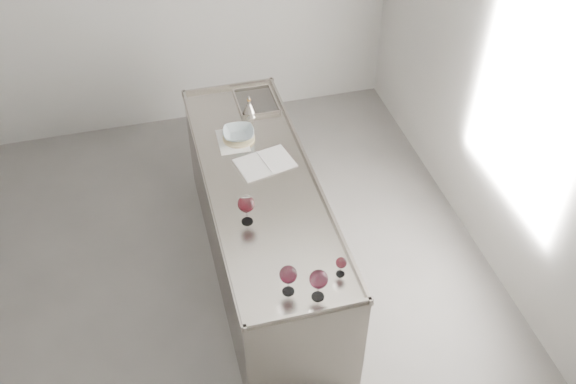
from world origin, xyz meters
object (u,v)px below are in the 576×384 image
object	(u,v)px
wine_glass_small	(341,263)
wine_glass_right	(319,280)
counter	(263,227)
wine_glass_middle	(288,275)
ceramic_bowl	(239,134)
wine_funnel	(249,109)
notebook	(265,163)
wine_glass_left	(246,205)

from	to	relation	value
wine_glass_small	wine_glass_right	bearing A→B (deg)	-144.26
counter	wine_glass_small	size ratio (longest dim) A/B	17.84
wine_glass_middle	ceramic_bowl	world-z (taller)	wine_glass_middle
wine_glass_small	ceramic_bowl	size ratio (longest dim) A/B	0.58
counter	wine_glass_small	bearing A→B (deg)	-74.34
wine_funnel	notebook	bearing A→B (deg)	-92.07
wine_glass_small	counter	bearing A→B (deg)	105.66
notebook	wine_glass_middle	bearing A→B (deg)	-108.94
wine_glass_middle	notebook	size ratio (longest dim) A/B	0.46
wine_glass_right	wine_funnel	world-z (taller)	wine_glass_right
notebook	ceramic_bowl	xyz separation A→B (m)	(-0.12, 0.33, 0.04)
wine_funnel	wine_glass_small	bearing A→B (deg)	-84.14
wine_funnel	counter	bearing A→B (deg)	-96.62
wine_funnel	wine_glass_middle	bearing A→B (deg)	-95.05
wine_glass_middle	wine_funnel	bearing A→B (deg)	84.95
ceramic_bowl	wine_glass_right	bearing A→B (deg)	-84.83
wine_funnel	wine_glass_left	bearing A→B (deg)	-103.05
counter	ceramic_bowl	size ratio (longest dim) A/B	10.40
counter	wine_glass_middle	xyz separation A→B (m)	(-0.07, -1.00, 0.61)
wine_glass_left	wine_funnel	xyz separation A→B (m)	(0.27, 1.15, -0.10)
wine_glass_left	ceramic_bowl	xyz separation A→B (m)	(0.12, 0.87, -0.10)
counter	wine_glass_right	bearing A→B (deg)	-85.36
wine_glass_middle	notebook	distance (m)	1.18
wine_glass_small	wine_funnel	size ratio (longest dim) A/B	0.75
wine_glass_middle	ceramic_bowl	distance (m)	1.49
wine_glass_right	notebook	distance (m)	1.25
wine_glass_middle	wine_glass_right	size ratio (longest dim) A/B	0.96
wine_glass_middle	wine_glass_small	size ratio (longest dim) A/B	1.50
wine_glass_middle	wine_funnel	xyz separation A→B (m)	(0.16, 1.77, -0.09)
notebook	ceramic_bowl	size ratio (longest dim) A/B	1.89
ceramic_bowl	wine_funnel	world-z (taller)	wine_funnel
notebook	wine_funnel	xyz separation A→B (m)	(0.02, 0.61, 0.05)
wine_glass_right	wine_funnel	bearing A→B (deg)	89.94
counter	ceramic_bowl	world-z (taller)	ceramic_bowl
counter	wine_glass_middle	bearing A→B (deg)	-93.83
counter	ceramic_bowl	xyz separation A→B (m)	(-0.05, 0.49, 0.52)
counter	wine_funnel	xyz separation A→B (m)	(0.09, 0.77, 0.52)
notebook	ceramic_bowl	bearing A→B (deg)	98.08
counter	ceramic_bowl	distance (m)	0.71
wine_glass_middle	wine_glass_small	bearing A→B (deg)	8.15
wine_glass_middle	ceramic_bowl	xyz separation A→B (m)	(0.01, 1.49, -0.10)
wine_glass_right	wine_glass_small	xyz separation A→B (m)	(0.18, 0.13, -0.05)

